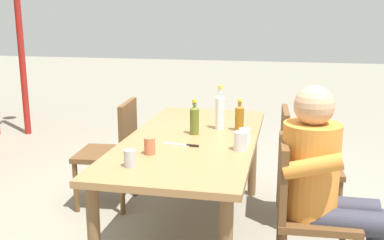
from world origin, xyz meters
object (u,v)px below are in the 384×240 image
Objects in this scene: table_knife at (184,145)px; cup_steel at (130,158)px; dining_table at (192,149)px; cup_terracotta at (150,146)px; chair_far_right at (115,148)px; chair_near_left at (302,205)px; backpack_by_far_side at (206,149)px; chair_near_right at (300,160)px; bottle_olive at (194,119)px; bottle_clear at (220,110)px; person_in_white_shirt at (324,179)px; cup_glass at (240,141)px; cup_white at (245,136)px; bottle_amber at (239,117)px.

cup_steel is at bearing 156.52° from table_knife.
cup_terracotta is (-0.42, 0.17, 0.13)m from dining_table.
chair_far_right is 1.06m from cup_terracotta.
chair_near_left is 2.01m from backpack_by_far_side.
dining_table is 19.77× the size of cup_steel.
chair_near_right is at bearing -0.00° from chair_near_left.
bottle_olive is 2.45× the size of cup_terracotta.
table_knife is at bearing 160.69° from bottle_clear.
cup_terracotta is at bearing 161.45° from bottle_olive.
bottle_olive reaches higher than cup_terracotta.
bottle_clear reaches higher than dining_table.
chair_far_right is at bearing 89.58° from chair_near_right.
bottle_olive is (-0.33, 0.73, 0.35)m from chair_near_right.
bottle_clear is at bearing -40.81° from bottle_olive.
table_knife is at bearing 129.78° from chair_near_right.
person_in_white_shirt is 2.08m from backpack_by_far_side.
chair_far_right is at bearing 25.84° from cup_steel.
cup_terracotta is (-0.19, 0.52, -0.01)m from cup_glass.
backpack_by_far_side is (0.95, 0.88, -0.26)m from chair_near_right.
person_in_white_shirt is 10.07× the size of cup_glass.
person_in_white_shirt is 4.90× the size of table_knife.
chair_far_right reaches higher than dining_table.
cup_white is 0.41× the size of table_knife.
chair_far_right is 0.88m from bottle_olive.
person_in_white_shirt reaches higher than dining_table.
chair_near_right reaches higher than backpack_by_far_side.
bottle_olive is 0.40m from cup_white.
chair_near_left reaches higher than dining_table.
bottle_amber reaches higher than cup_steel.
chair_near_right is 9.22× the size of cup_steel.
cup_steel is at bearing 103.91° from chair_near_left.
bottle_olive is 0.47m from cup_glass.
bottle_olive reaches higher than table_knife.
chair_near_left is 1.00× the size of chair_far_right.
bottle_amber is (-0.18, -1.03, 0.34)m from chair_far_right.
bottle_amber is 1.35m from backpack_by_far_side.
chair_far_right is 1.24m from cup_steel.
chair_near_left is 0.20m from person_in_white_shirt.
person_in_white_shirt is (0.00, -0.11, 0.17)m from chair_near_left.
cup_white is at bearing -114.78° from chair_far_right.
bottle_amber is at bearing -50.54° from dining_table.
backpack_by_far_side is at bearing -1.81° from cup_steel.
person_in_white_shirt is at bearing -87.66° from chair_near_left.
chair_near_left is 0.96m from bottle_olive.
cup_steel is 0.39× the size of table_knife.
bottle_olive is at bearing 55.42° from chair_near_left.
cup_white is at bearing -160.64° from backpack_by_far_side.
chair_near_right reaches higher than cup_glass.
chair_near_left reaches higher than backpack_by_far_side.
table_knife is at bearing -175.18° from backpack_by_far_side.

